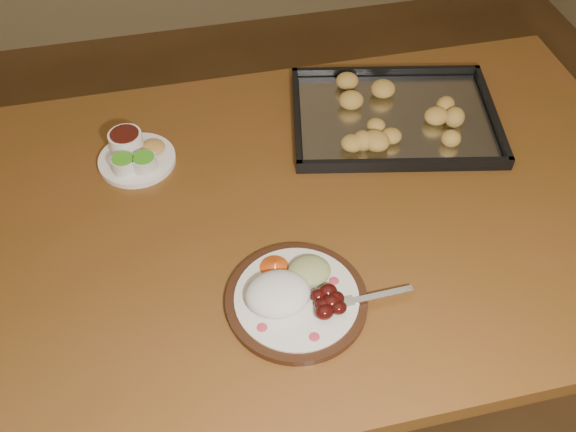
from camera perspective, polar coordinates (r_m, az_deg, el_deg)
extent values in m
cube|color=brown|center=(1.25, 0.15, -0.15)|extent=(1.50, 0.90, 0.04)
cylinder|color=#553219|center=(1.83, -23.96, -2.73)|extent=(0.07, 0.07, 0.71)
cylinder|color=#553219|center=(1.97, 17.29, 3.98)|extent=(0.07, 0.07, 0.71)
cylinder|color=black|center=(1.10, 0.77, -7.51)|extent=(0.24, 0.24, 0.01)
cylinder|color=silver|center=(1.09, 0.77, -7.27)|extent=(0.21, 0.21, 0.01)
ellipsoid|color=#C72F49|center=(1.05, -2.33, -9.87)|extent=(0.02, 0.02, 0.00)
ellipsoid|color=#C72F49|center=(1.05, 2.35, -10.69)|extent=(0.02, 0.02, 0.00)
ellipsoid|color=#C72F49|center=(1.11, 4.10, -5.78)|extent=(0.02, 0.02, 0.00)
ellipsoid|color=#C72F49|center=(1.10, -3.17, -6.25)|extent=(0.02, 0.02, 0.00)
ellipsoid|color=silver|center=(1.07, -0.91, -6.93)|extent=(0.13, 0.12, 0.05)
ellipsoid|color=#410B09|center=(1.06, 3.16, -7.89)|extent=(0.03, 0.03, 0.02)
ellipsoid|color=#410B09|center=(1.07, 4.23, -7.33)|extent=(0.03, 0.03, 0.02)
ellipsoid|color=#410B09|center=(1.08, 3.56, -6.72)|extent=(0.03, 0.03, 0.02)
ellipsoid|color=#410B09|center=(1.06, 4.52, -8.13)|extent=(0.03, 0.03, 0.02)
ellipsoid|color=#410B09|center=(1.07, 2.69, -7.08)|extent=(0.03, 0.03, 0.02)
ellipsoid|color=#410B09|center=(1.07, 3.89, -7.63)|extent=(0.03, 0.03, 0.02)
ellipsoid|color=#410B09|center=(1.06, 3.25, -8.50)|extent=(0.03, 0.03, 0.02)
ellipsoid|color=tan|center=(1.11, 1.90, -4.90)|extent=(0.09, 0.09, 0.03)
cone|color=#D14813|center=(1.12, -1.18, -4.41)|extent=(0.06, 0.06, 0.02)
cube|color=white|center=(1.10, 8.19, -6.97)|extent=(0.12, 0.01, 0.00)
cube|color=white|center=(1.08, 5.07, -7.65)|extent=(0.03, 0.02, 0.00)
cylinder|color=white|center=(1.07, 4.15, -8.23)|extent=(0.03, 0.00, 0.00)
cylinder|color=white|center=(1.07, 4.06, -8.00)|extent=(0.03, 0.00, 0.00)
cylinder|color=white|center=(1.08, 3.98, -7.77)|extent=(0.03, 0.00, 0.00)
cylinder|color=white|center=(1.08, 3.89, -7.54)|extent=(0.03, 0.00, 0.00)
cylinder|color=white|center=(1.36, -13.26, 4.88)|extent=(0.16, 0.16, 0.01)
cylinder|color=silver|center=(1.33, -14.38, 4.49)|extent=(0.05, 0.05, 0.03)
cylinder|color=green|center=(1.32, -14.50, 4.95)|extent=(0.04, 0.04, 0.00)
cylinder|color=silver|center=(1.32, -12.61, 4.63)|extent=(0.05, 0.05, 0.03)
cylinder|color=green|center=(1.31, -12.72, 5.10)|extent=(0.04, 0.04, 0.00)
cylinder|color=white|center=(1.37, -14.19, 6.44)|extent=(0.07, 0.07, 0.04)
cylinder|color=#3A0F0A|center=(1.35, -14.34, 7.06)|extent=(0.06, 0.06, 0.00)
ellipsoid|color=gold|center=(1.36, -11.87, 6.05)|extent=(0.05, 0.05, 0.02)
cube|color=black|center=(1.44, 9.40, 8.46)|extent=(0.49, 0.40, 0.01)
cube|color=black|center=(1.55, 8.69, 12.58)|extent=(0.43, 0.10, 0.02)
cube|color=black|center=(1.32, 10.37, 4.57)|extent=(0.43, 0.10, 0.02)
cube|color=black|center=(1.49, 17.70, 8.73)|extent=(0.08, 0.32, 0.02)
cube|color=black|center=(1.41, 0.79, 8.90)|extent=(0.08, 0.32, 0.02)
cube|color=silver|center=(1.44, 9.42, 8.64)|extent=(0.46, 0.37, 0.00)
ellipsoid|color=gold|center=(1.44, 11.69, 9.19)|extent=(0.05, 0.05, 0.03)
ellipsoid|color=gold|center=(1.47, 13.25, 10.00)|extent=(0.07, 0.06, 0.03)
ellipsoid|color=gold|center=(1.50, 10.52, 11.25)|extent=(0.06, 0.07, 0.03)
ellipsoid|color=gold|center=(1.47, 9.24, 10.55)|extent=(0.05, 0.05, 0.03)
ellipsoid|color=gold|center=(1.47, 7.28, 11.01)|extent=(0.06, 0.07, 0.03)
ellipsoid|color=gold|center=(1.43, 7.53, 9.73)|extent=(0.07, 0.06, 0.03)
ellipsoid|color=gold|center=(1.41, 4.81, 9.25)|extent=(0.05, 0.05, 0.03)
ellipsoid|color=gold|center=(1.38, 7.11, 7.96)|extent=(0.07, 0.06, 0.03)
ellipsoid|color=gold|center=(1.38, 6.96, 8.02)|extent=(0.06, 0.07, 0.03)
ellipsoid|color=gold|center=(1.36, 9.99, 7.02)|extent=(0.05, 0.05, 0.03)
ellipsoid|color=gold|center=(1.41, 10.81, 8.34)|extent=(0.06, 0.07, 0.03)
ellipsoid|color=gold|center=(1.42, 13.73, 8.28)|extent=(0.07, 0.06, 0.03)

